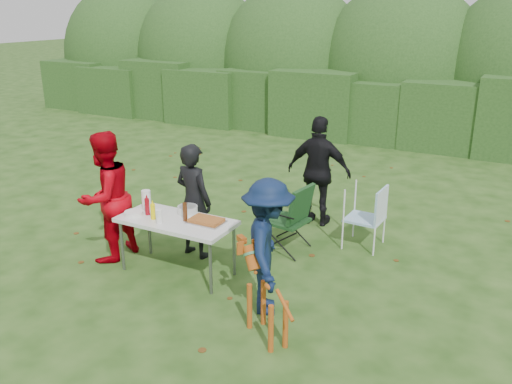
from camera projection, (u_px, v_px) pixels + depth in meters
The scene contains 20 objects.
ground at pixel (212, 268), 7.19m from camera, with size 80.00×80.00×0.00m, color #1E4211.
hedge_row at pixel (382, 108), 13.59m from camera, with size 22.00×1.40×1.70m, color #23471C.
shrub_backdrop at pixel (400, 71), 14.68m from camera, with size 20.00×2.60×3.20m, color #3D6628.
folding_table at pixel (176, 223), 6.87m from camera, with size 1.50×0.70×0.74m.
person_cook at pixel (194, 201), 7.33m from camera, with size 0.58×0.38×1.59m, color black.
person_red_jacket at pixel (106, 197), 7.21m from camera, with size 0.86×0.67×1.77m, color #AE000C.
person_black_puffy at pixel (319, 172), 8.38m from camera, with size 1.01×0.42×1.73m, color black.
child at pixel (268, 247), 5.97m from camera, with size 1.01×0.58×1.57m, color #0D1C3D.
dog at pixel (267, 299), 5.56m from camera, with size 0.96×0.38×0.91m, color #A54B15, non-canonical shape.
camping_chair at pixel (286, 217), 7.60m from camera, with size 0.62×0.62×0.99m, color #183E1B, non-canonical shape.
lawn_chair at pixel (365, 216), 7.71m from camera, with size 0.54×0.54×0.92m, color #4595C6, non-canonical shape.
food_tray at pixel (206, 222), 6.74m from camera, with size 0.45×0.30×0.02m, color #B7B7BA.
focaccia_bread at pixel (206, 220), 6.73m from camera, with size 0.40×0.26×0.04m, color #A35924.
mustard_bottle at pixel (153, 212), 6.83m from camera, with size 0.06×0.06×0.20m, color #FFE406.
ketchup_bottle at pixel (147, 207), 6.97m from camera, with size 0.06×0.06×0.22m, color maroon.
beer_bottle at pixel (185, 212), 6.77m from camera, with size 0.06×0.06×0.24m, color #47230F.
paper_towel_roll at pixel (146, 200), 7.15m from camera, with size 0.12×0.12×0.26m, color white.
cup_stack at pixel (159, 216), 6.71m from camera, with size 0.08×0.08×0.18m, color white.
pasta_bowl at pixel (188, 210), 7.03m from camera, with size 0.26×0.26×0.10m, color silver.
plate_stack at pixel (134, 213), 6.99m from camera, with size 0.24×0.24×0.05m, color white.
Camera 1 is at (3.54, -5.43, 3.32)m, focal length 38.00 mm.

